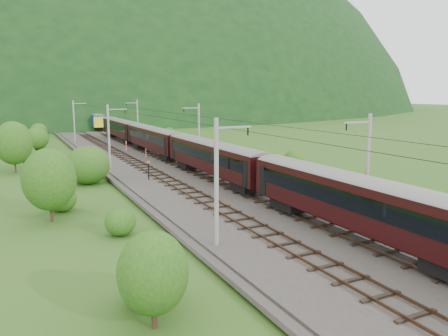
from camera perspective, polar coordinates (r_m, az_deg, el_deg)
name	(u,v)px	position (r m, az deg, el deg)	size (l,w,h in m)	color
ground	(297,235)	(31.19, 9.50, -8.63)	(600.00, 600.00, 0.00)	#2F5B1C
railbed	(231,201)	(39.35, 0.98, -4.37)	(14.00, 220.00, 0.30)	#38332D
track_left	(207,202)	(38.29, -2.22, -4.44)	(2.40, 220.00, 0.27)	#513523
track_right	(255,196)	(40.42, 4.02, -3.68)	(2.40, 220.00, 0.27)	#513523
catenary_left	(109,135)	(57.30, -14.74, 4.21)	(2.54, 192.28, 8.00)	gray
catenary_right	(198,131)	(60.91, -3.36, 4.84)	(2.54, 192.28, 8.00)	gray
overhead_wires	(232,124)	(38.24, 1.01, 5.78)	(4.83, 198.00, 0.03)	black
mountain_main	(40,109)	(284.62, -22.88, 7.12)	(504.00, 360.00, 244.00)	black
train	(179,142)	(57.48, -5.85, 3.39)	(2.84, 137.29, 4.94)	black
hazard_post_near	(126,146)	(73.35, -12.64, 2.82)	(0.18, 0.18, 1.66)	red
hazard_post_far	(146,153)	(65.57, -10.17, 1.96)	(0.14, 0.14, 1.35)	red
signal	(149,169)	(48.81, -9.83, -0.10)	(0.23, 0.23, 2.04)	black
vegetation_left	(55,170)	(46.23, -21.20, -0.27)	(11.54, 148.33, 6.36)	#1D5015
vegetation_right	(285,165)	(53.61, 7.95, 0.38)	(6.50, 104.58, 2.44)	#1D5015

